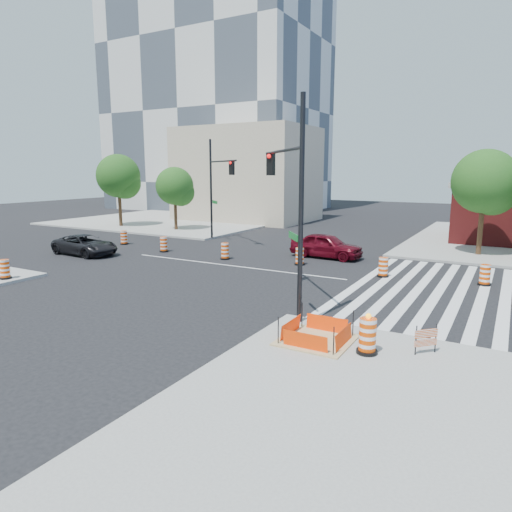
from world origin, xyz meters
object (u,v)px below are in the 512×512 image
at_px(dark_suv, 85,245).
at_px(signal_pole_nw, 217,180).
at_px(signal_pole_se, 289,188).
at_px(red_coupe, 326,246).

height_order(dark_suv, signal_pole_nw, signal_pole_nw).
bearing_deg(signal_pole_se, dark_suv, 35.24).
height_order(dark_suv, signal_pole_se, signal_pole_se).
bearing_deg(red_coupe, signal_pole_se, -163.51).
bearing_deg(dark_suv, signal_pole_se, -102.18).
distance_m(signal_pole_se, signal_pole_nw, 18.15).
xyz_separation_m(dark_suv, signal_pole_se, (16.95, -4.49, 4.16)).
distance_m(red_coupe, signal_pole_se, 12.39).
height_order(red_coupe, signal_pole_se, signal_pole_se).
height_order(red_coupe, signal_pole_nw, signal_pole_nw).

